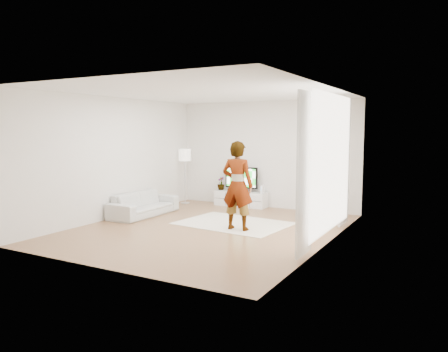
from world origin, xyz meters
The scene contains 17 objects.
floor centered at (0.00, 0.00, 0.00)m, with size 6.00×6.00×0.00m, color #996A45.
ceiling centered at (0.00, 0.00, 2.80)m, with size 6.00×6.00×0.00m, color white.
wall_left centered at (-2.50, 0.00, 1.40)m, with size 0.02×6.00×2.80m, color silver.
wall_right centered at (2.50, 0.00, 1.40)m, with size 0.02×6.00×2.80m, color silver.
wall_back centered at (0.00, 3.00, 1.40)m, with size 5.00×0.02×2.80m, color silver.
wall_front centered at (0.00, -3.00, 1.40)m, with size 5.00×0.02×2.80m, color silver.
window centered at (2.48, 0.30, 1.45)m, with size 0.01×2.60×2.50m, color white.
curtain_near centered at (2.40, -1.00, 1.35)m, with size 0.04×0.70×2.60m, color white.
curtain_far centered at (2.40, 1.60, 1.35)m, with size 0.04×0.70×2.60m, color white.
media_console centered at (-0.62, 2.76, 0.20)m, with size 1.44×0.41×0.41m.
television centered at (-0.62, 2.79, 0.76)m, with size 0.94×0.18×0.66m.
game_console centered at (0.01, 2.76, 0.51)m, with size 0.06×0.15×0.20m.
potted_plant centered at (-1.24, 2.77, 0.59)m, with size 0.20×0.20×0.36m, color #3F7238.
rug centered at (0.23, 0.71, 0.01)m, with size 2.32×1.67×0.01m, color white.
player centered at (0.59, 0.21, 0.92)m, with size 0.66×0.44×1.82m, color #334772.
sofa centered at (-2.09, 0.49, 0.28)m, with size 1.90×0.74×0.56m, color silver.
floor_lamp centered at (-2.20, 2.43, 1.29)m, with size 0.34×0.34×1.53m.
Camera 1 is at (4.60, -7.63, 2.04)m, focal length 35.00 mm.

